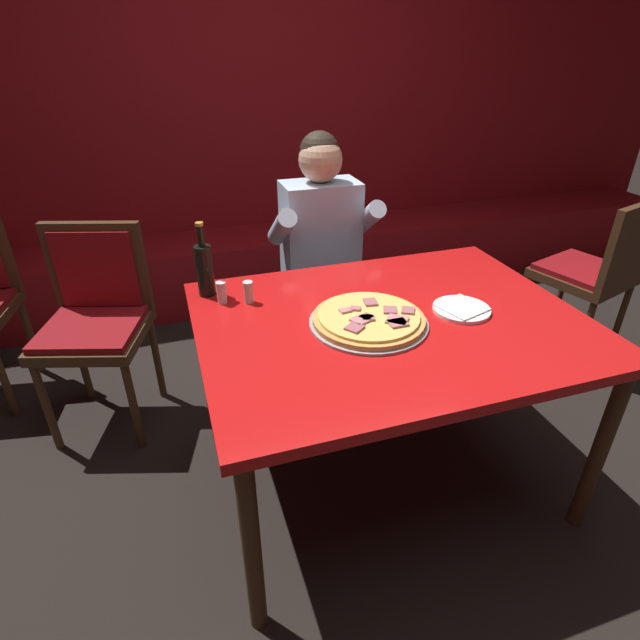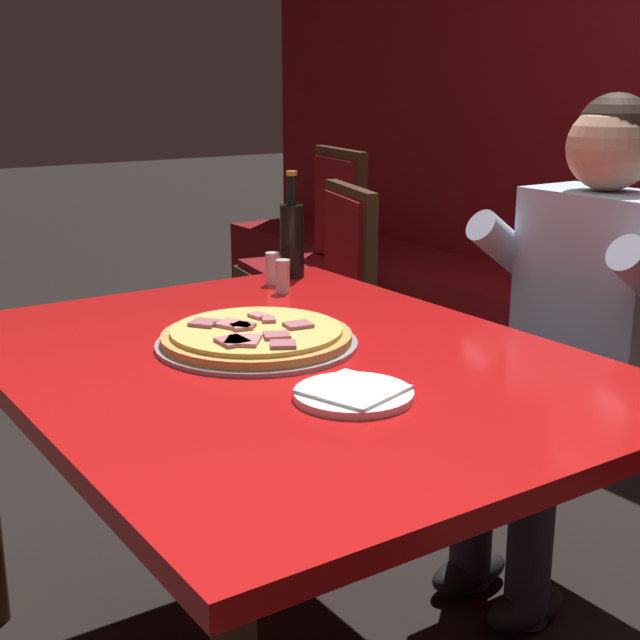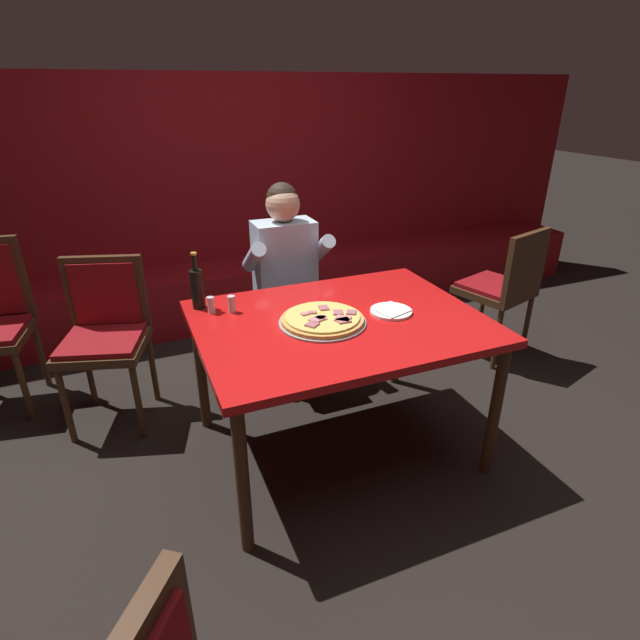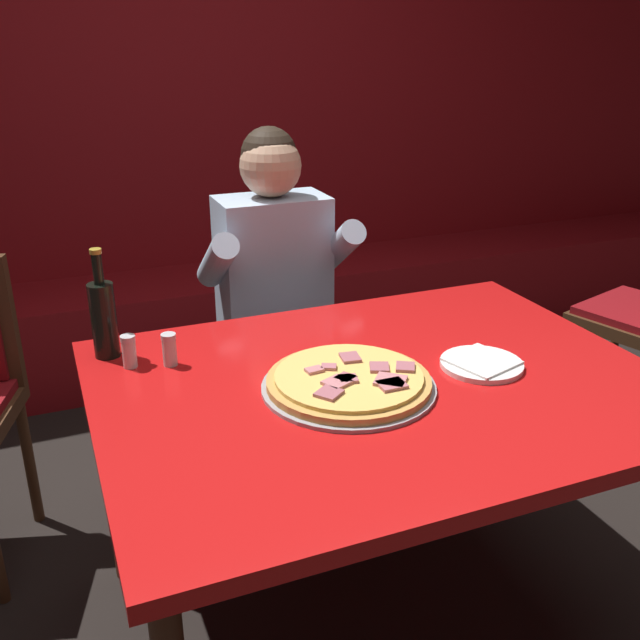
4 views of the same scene
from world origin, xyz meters
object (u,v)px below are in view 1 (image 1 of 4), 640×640
(beer_bottle, at_px, (205,268))
(dining_chair_by_booth, at_px, (96,312))
(plate_white_paper, at_px, (462,309))
(dining_chair_side_aisle, at_px, (599,267))
(shaker_parmesan, at_px, (222,294))
(shaker_black_pepper, at_px, (249,293))
(main_dining_table, at_px, (390,336))
(pizza, at_px, (369,319))
(diner_seated_blue_shirt, at_px, (326,253))

(beer_bottle, relative_size, dining_chair_by_booth, 0.31)
(plate_white_paper, relative_size, dining_chair_side_aisle, 0.22)
(shaker_parmesan, bearing_deg, dining_chair_by_booth, 136.92)
(beer_bottle, height_order, shaker_black_pepper, beer_bottle)
(main_dining_table, distance_m, shaker_parmesan, 0.65)
(shaker_black_pepper, bearing_deg, dining_chair_by_booth, 140.18)
(pizza, height_order, dining_chair_by_booth, dining_chair_by_booth)
(pizza, height_order, beer_bottle, beer_bottle)
(plate_white_paper, bearing_deg, dining_chair_side_aisle, 23.81)
(beer_bottle, xyz_separation_m, shaker_black_pepper, (0.14, -0.12, -0.07))
(beer_bottle, relative_size, diner_seated_blue_shirt, 0.23)
(pizza, height_order, shaker_parmesan, shaker_parmesan)
(shaker_black_pepper, height_order, dining_chair_by_booth, dining_chair_by_booth)
(beer_bottle, xyz_separation_m, diner_seated_blue_shirt, (0.63, 0.43, -0.18))
(pizza, xyz_separation_m, dining_chair_side_aisle, (1.59, 0.53, -0.23))
(pizza, height_order, dining_chair_side_aisle, dining_chair_side_aisle)
(shaker_parmesan, xyz_separation_m, dining_chair_side_aisle, (2.06, 0.21, -0.25))
(dining_chair_by_booth, bearing_deg, beer_bottle, -39.81)
(pizza, bearing_deg, shaker_black_pepper, 141.60)
(plate_white_paper, height_order, dining_chair_by_booth, dining_chair_by_booth)
(diner_seated_blue_shirt, relative_size, dining_chair_side_aisle, 1.35)
(main_dining_table, xyz_separation_m, pizza, (-0.09, -0.01, 0.09))
(pizza, distance_m, plate_white_paper, 0.36)
(pizza, distance_m, dining_chair_side_aisle, 1.69)
(main_dining_table, bearing_deg, shaker_parmesan, 151.18)
(shaker_parmesan, xyz_separation_m, shaker_black_pepper, (0.10, -0.03, 0.00))
(dining_chair_side_aisle, bearing_deg, main_dining_table, -161.10)
(beer_bottle, height_order, dining_chair_by_booth, beer_bottle)
(shaker_parmesan, bearing_deg, beer_bottle, 116.48)
(main_dining_table, xyz_separation_m, plate_white_paper, (0.27, -0.03, 0.08))
(main_dining_table, distance_m, diner_seated_blue_shirt, 0.82)
(shaker_parmesan, distance_m, dining_chair_by_booth, 0.76)
(diner_seated_blue_shirt, bearing_deg, beer_bottle, -145.98)
(pizza, relative_size, plate_white_paper, 1.99)
(beer_bottle, bearing_deg, shaker_black_pepper, -39.88)
(diner_seated_blue_shirt, distance_m, dining_chair_side_aisle, 1.51)
(pizza, bearing_deg, shaker_parmesan, 145.49)
(pizza, bearing_deg, beer_bottle, 141.19)
(main_dining_table, height_order, dining_chair_side_aisle, dining_chair_side_aisle)
(pizza, height_order, plate_white_paper, pizza)
(diner_seated_blue_shirt, bearing_deg, main_dining_table, -91.84)
(beer_bottle, xyz_separation_m, shaker_parmesan, (0.05, -0.09, -0.07))
(pizza, xyz_separation_m, dining_chair_by_booth, (-0.99, 0.81, -0.22))
(shaker_parmesan, bearing_deg, shaker_black_pepper, -16.01)
(shaker_black_pepper, bearing_deg, dining_chair_side_aisle, 6.79)
(main_dining_table, relative_size, shaker_parmesan, 15.97)
(plate_white_paper, distance_m, shaker_parmesan, 0.89)
(plate_white_paper, distance_m, diner_seated_blue_shirt, 0.89)
(main_dining_table, xyz_separation_m, beer_bottle, (-0.60, 0.40, 0.18))
(beer_bottle, height_order, diner_seated_blue_shirt, diner_seated_blue_shirt)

